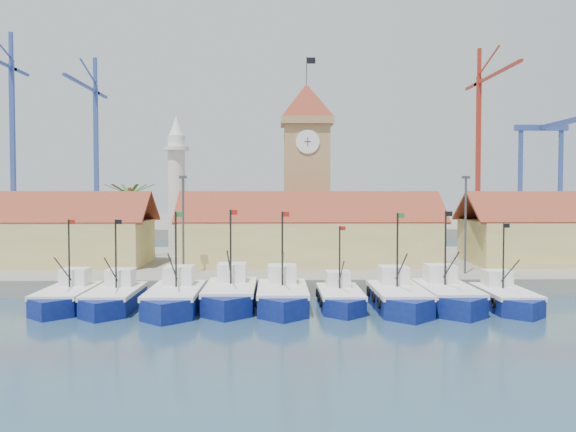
{
  "coord_description": "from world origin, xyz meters",
  "views": [
    {
      "loc": [
        -3.69,
        -46.7,
        9.24
      ],
      "look_at": [
        -2.27,
        18.0,
        6.6
      ],
      "focal_mm": 40.0,
      "sensor_mm": 36.0,
      "label": 1
    }
  ],
  "objects_px": {
    "boat_0": "(66,299)",
    "clock_tower": "(307,166)",
    "boat_4": "(283,298)",
    "minaret": "(177,186)"
  },
  "relations": [
    {
      "from": "boat_0",
      "to": "clock_tower",
      "type": "relative_size",
      "value": 0.43
    },
    {
      "from": "boat_0",
      "to": "minaret",
      "type": "bearing_deg",
      "value": 78.99
    },
    {
      "from": "boat_0",
      "to": "clock_tower",
      "type": "bearing_deg",
      "value": 49.11
    },
    {
      "from": "boat_4",
      "to": "minaret",
      "type": "height_order",
      "value": "minaret"
    },
    {
      "from": "boat_0",
      "to": "boat_4",
      "type": "relative_size",
      "value": 0.92
    },
    {
      "from": "boat_0",
      "to": "boat_4",
      "type": "xyz_separation_m",
      "value": [
        16.82,
        -0.4,
        0.07
      ]
    },
    {
      "from": "boat_4",
      "to": "minaret",
      "type": "bearing_deg",
      "value": 115.3
    },
    {
      "from": "clock_tower",
      "to": "minaret",
      "type": "distance_m",
      "value": 15.3
    },
    {
      "from": "boat_4",
      "to": "minaret",
      "type": "distance_m",
      "value": 29.39
    },
    {
      "from": "boat_0",
      "to": "clock_tower",
      "type": "distance_m",
      "value": 32.32
    }
  ]
}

